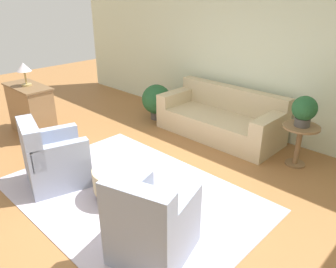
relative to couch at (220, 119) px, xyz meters
The scene contains 12 objects.
ground_plane 2.45m from the couch, 82.47° to the right, with size 16.00×16.00×0.00m, color #996638.
wall_back 1.29m from the couch, 61.86° to the left, with size 9.90×0.12×2.80m.
rug 2.45m from the couch, 82.47° to the right, with size 3.33×2.28×0.01m.
couch is the anchor object (origin of this frame).
armchair_left 3.02m from the couch, 102.37° to the right, with size 0.88×0.92×0.93m.
armchair_right 3.22m from the couch, 66.46° to the right, with size 0.88×0.92×0.93m.
ottoman_table 2.51m from the couch, 84.61° to the right, with size 0.70×0.70×0.40m.
side_table 1.52m from the couch, ahead, with size 0.54×0.54×0.64m.
dresser 3.48m from the couch, 137.94° to the right, with size 1.04×0.50×0.90m.
potted_plant_on_side_table 1.62m from the couch, ahead, with size 0.36×0.36×0.45m.
potted_plant_floor 1.45m from the couch, behind, with size 0.60×0.60×0.72m.
table_lamp 3.59m from the couch, 137.94° to the right, with size 0.25×0.25×0.41m.
Camera 1 is at (2.84, -2.24, 2.48)m, focal length 35.00 mm.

